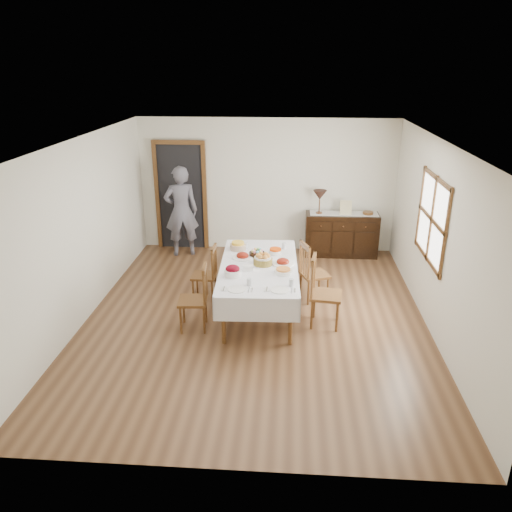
# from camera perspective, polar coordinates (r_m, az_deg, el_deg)

# --- Properties ---
(ground) EXTENTS (6.00, 6.00, 0.00)m
(ground) POSITION_cam_1_polar(r_m,az_deg,el_deg) (7.52, -0.05, -7.03)
(ground) COLOR brown
(room_shell) EXTENTS (5.02, 6.02, 2.65)m
(room_shell) POSITION_cam_1_polar(r_m,az_deg,el_deg) (7.31, -0.96, 6.00)
(room_shell) COLOR white
(room_shell) RESTS_ON ground
(dining_table) EXTENTS (1.22, 2.27, 0.77)m
(dining_table) POSITION_cam_1_polar(r_m,az_deg,el_deg) (7.41, 0.33, -1.69)
(dining_table) COLOR white
(dining_table) RESTS_ON ground
(chair_left_near) EXTENTS (0.43, 0.43, 0.97)m
(chair_left_near) POSITION_cam_1_polar(r_m,az_deg,el_deg) (7.07, -6.83, -4.69)
(chair_left_near) COLOR brown
(chair_left_near) RESTS_ON ground
(chair_left_far) EXTENTS (0.38, 0.38, 0.90)m
(chair_left_far) POSITION_cam_1_polar(r_m,az_deg,el_deg) (7.93, -5.64, -1.91)
(chair_left_far) COLOR brown
(chair_left_far) RESTS_ON ground
(chair_right_near) EXTENTS (0.49, 0.49, 1.05)m
(chair_right_near) POSITION_cam_1_polar(r_m,az_deg,el_deg) (7.17, 7.60, -3.97)
(chair_right_near) COLOR brown
(chair_right_near) RESTS_ON ground
(chair_right_far) EXTENTS (0.52, 0.52, 0.97)m
(chair_right_far) POSITION_cam_1_polar(r_m,az_deg,el_deg) (7.90, 6.39, -1.76)
(chair_right_far) COLOR brown
(chair_right_far) RESTS_ON ground
(sideboard) EXTENTS (1.40, 0.51, 0.84)m
(sideboard) POSITION_cam_1_polar(r_m,az_deg,el_deg) (9.89, 9.72, 2.44)
(sideboard) COLOR black
(sideboard) RESTS_ON ground
(person) EXTENTS (0.67, 0.53, 1.88)m
(person) POSITION_cam_1_polar(r_m,az_deg,el_deg) (9.73, -8.55, 5.41)
(person) COLOR #5A5865
(person) RESTS_ON ground
(bread_basket) EXTENTS (0.28, 0.28, 0.18)m
(bread_basket) POSITION_cam_1_polar(r_m,az_deg,el_deg) (7.37, 0.79, -0.43)
(bread_basket) COLOR olive
(bread_basket) RESTS_ON dining_table
(egg_basket) EXTENTS (0.25, 0.25, 0.11)m
(egg_basket) POSITION_cam_1_polar(r_m,az_deg,el_deg) (7.71, 0.11, 0.32)
(egg_basket) COLOR black
(egg_basket) RESTS_ON dining_table
(ham_platter_a) EXTENTS (0.32, 0.32, 0.11)m
(ham_platter_a) POSITION_cam_1_polar(r_m,az_deg,el_deg) (7.63, -1.55, -0.02)
(ham_platter_a) COLOR white
(ham_platter_a) RESTS_ON dining_table
(ham_platter_b) EXTENTS (0.32, 0.32, 0.11)m
(ham_platter_b) POSITION_cam_1_polar(r_m,az_deg,el_deg) (7.41, 3.08, -0.73)
(ham_platter_b) COLOR white
(ham_platter_b) RESTS_ON dining_table
(beet_bowl) EXTENTS (0.24, 0.24, 0.16)m
(beet_bowl) POSITION_cam_1_polar(r_m,az_deg,el_deg) (6.99, -2.69, -1.73)
(beet_bowl) COLOR white
(beet_bowl) RESTS_ON dining_table
(carrot_bowl) EXTENTS (0.20, 0.20, 0.09)m
(carrot_bowl) POSITION_cam_1_polar(r_m,az_deg,el_deg) (7.79, 2.23, 0.53)
(carrot_bowl) COLOR white
(carrot_bowl) RESTS_ON dining_table
(pineapple_bowl) EXTENTS (0.26, 0.26, 0.13)m
(pineapple_bowl) POSITION_cam_1_polar(r_m,az_deg,el_deg) (7.98, -2.08, 1.15)
(pineapple_bowl) COLOR tan
(pineapple_bowl) RESTS_ON dining_table
(casserole_dish) EXTENTS (0.26, 0.26, 0.08)m
(casserole_dish) POSITION_cam_1_polar(r_m,az_deg,el_deg) (7.09, 3.13, -1.73)
(casserole_dish) COLOR white
(casserole_dish) RESTS_ON dining_table
(butter_dish) EXTENTS (0.14, 0.10, 0.07)m
(butter_dish) POSITION_cam_1_polar(r_m,az_deg,el_deg) (7.20, -0.88, -1.33)
(butter_dish) COLOR white
(butter_dish) RESTS_ON dining_table
(setting_left) EXTENTS (0.42, 0.31, 0.10)m
(setting_left) POSITION_cam_1_polar(r_m,az_deg,el_deg) (6.63, -1.77, -3.53)
(setting_left) COLOR white
(setting_left) RESTS_ON dining_table
(setting_right) EXTENTS (0.42, 0.31, 0.10)m
(setting_right) POSITION_cam_1_polar(r_m,az_deg,el_deg) (6.62, 3.13, -3.59)
(setting_right) COLOR white
(setting_right) RESTS_ON dining_table
(glass_far_a) EXTENTS (0.07, 0.07, 0.10)m
(glass_far_a) POSITION_cam_1_polar(r_m,az_deg,el_deg) (8.01, -1.19, 1.17)
(glass_far_a) COLOR silver
(glass_far_a) RESTS_ON dining_table
(glass_far_b) EXTENTS (0.06, 0.06, 0.10)m
(glass_far_b) POSITION_cam_1_polar(r_m,az_deg,el_deg) (8.01, 3.20, 1.17)
(glass_far_b) COLOR silver
(glass_far_b) RESTS_ON dining_table
(runner) EXTENTS (1.30, 0.35, 0.01)m
(runner) POSITION_cam_1_polar(r_m,az_deg,el_deg) (9.79, 10.01, 4.82)
(runner) COLOR silver
(runner) RESTS_ON sideboard
(table_lamp) EXTENTS (0.26, 0.26, 0.46)m
(table_lamp) POSITION_cam_1_polar(r_m,az_deg,el_deg) (9.62, 7.30, 6.85)
(table_lamp) COLOR brown
(table_lamp) RESTS_ON sideboard
(picture_frame) EXTENTS (0.22, 0.08, 0.28)m
(picture_frame) POSITION_cam_1_polar(r_m,az_deg,el_deg) (9.68, 10.23, 5.44)
(picture_frame) COLOR beige
(picture_frame) RESTS_ON sideboard
(deco_bowl) EXTENTS (0.20, 0.20, 0.06)m
(deco_bowl) POSITION_cam_1_polar(r_m,az_deg,el_deg) (9.81, 12.67, 4.80)
(deco_bowl) COLOR brown
(deco_bowl) RESTS_ON sideboard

